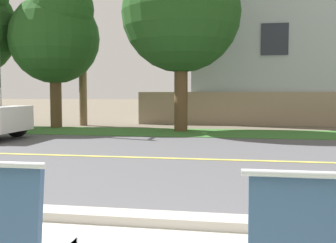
% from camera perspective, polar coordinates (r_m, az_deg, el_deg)
% --- Properties ---
extents(ground_plane, '(140.00, 140.00, 0.00)m').
position_cam_1_polar(ground_plane, '(9.80, 6.72, -3.99)').
color(ground_plane, '#665B4C').
extents(curb_edge, '(44.00, 0.30, 0.11)m').
position_cam_1_polar(curb_edge, '(4.28, 2.71, -13.93)').
color(curb_edge, '#ADA89E').
rests_on(curb_edge, ground_plane).
extents(street_asphalt, '(52.00, 8.00, 0.01)m').
position_cam_1_polar(street_asphalt, '(8.31, 6.18, -5.41)').
color(street_asphalt, '#515156').
rests_on(street_asphalt, ground_plane).
extents(road_centre_line, '(48.00, 0.14, 0.01)m').
position_cam_1_polar(road_centre_line, '(8.31, 6.18, -5.38)').
color(road_centre_line, '#E0CC4C').
rests_on(road_centre_line, ground_plane).
extents(far_verge_grass, '(48.00, 2.80, 0.02)m').
position_cam_1_polar(far_verge_grass, '(13.70, 7.56, -1.64)').
color(far_verge_grass, '#38702D').
rests_on(far_verge_grass, ground_plane).
extents(streetlamp, '(0.24, 2.10, 6.84)m').
position_cam_1_polar(streetlamp, '(16.05, -22.75, 12.94)').
color(streetlamp, gray).
rests_on(streetlamp, ground_plane).
extents(shade_tree_left, '(3.46, 3.46, 5.72)m').
position_cam_1_polar(shade_tree_left, '(16.43, -15.56, 12.15)').
color(shade_tree_left, brown).
rests_on(shade_tree_left, ground_plane).
extents(shade_tree_centre, '(4.17, 4.17, 6.88)m').
position_cam_1_polar(shade_tree_centre, '(14.52, 2.38, 16.42)').
color(shade_tree_centre, brown).
rests_on(shade_tree_centre, ground_plane).
extents(garden_wall, '(13.00, 0.36, 1.40)m').
position_cam_1_polar(garden_wall, '(17.36, 17.27, 1.71)').
color(garden_wall, gray).
rests_on(garden_wall, ground_plane).
extents(house_across_street, '(13.53, 6.91, 7.09)m').
position_cam_1_polar(house_across_street, '(20.97, 21.90, 9.89)').
color(house_across_street, '#A3ADB2').
rests_on(house_across_street, ground_plane).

